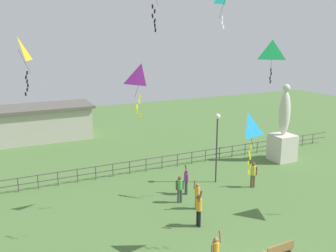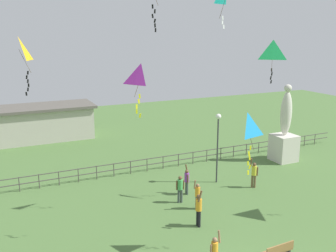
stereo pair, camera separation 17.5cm
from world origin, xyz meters
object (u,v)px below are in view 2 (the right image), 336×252
object	(u,v)px
kite_0	(247,128)
kite_6	(19,52)
person_2	(254,173)
kite_5	(141,77)
person_4	(199,208)
lamppost	(218,133)
park_bench	(278,251)
person_0	(214,252)
person_7	(197,194)
kite_1	(273,51)
person_3	(187,180)
person_1	(180,187)
statue_monument	(284,137)

from	to	relation	value
kite_0	kite_6	size ratio (longest dim) A/B	0.90
person_2	kite_6	bearing A→B (deg)	166.83
kite_5	person_4	bearing A→B (deg)	-5.68
lamppost	park_bench	bearing A→B (deg)	-105.23
park_bench	person_4	xyz separation A→B (m)	(-1.62, 4.14, 0.57)
kite_0	kite_6	bearing A→B (deg)	133.93
person_0	person_7	distance (m)	5.82
kite_0	kite_1	distance (m)	6.94
person_0	kite_6	bearing A→B (deg)	122.54
lamppost	person_4	bearing A→B (deg)	-130.55
park_bench	person_2	bearing A→B (deg)	60.08
lamppost	person_3	size ratio (longest dim) A/B	2.50
person_1	kite_1	distance (m)	9.32
park_bench	person_0	distance (m)	2.99
person_4	kite_5	world-z (taller)	kite_5
person_7	kite_0	xyz separation A→B (m)	(-0.09, -4.33, 4.83)
park_bench	kite_5	distance (m)	9.66
person_1	kite_6	distance (m)	11.47
person_3	person_7	bearing A→B (deg)	-101.23
person_1	statue_monument	bearing A→B (deg)	17.73
lamppost	kite_1	world-z (taller)	kite_1
statue_monument	person_1	distance (m)	11.24
kite_5	kite_6	size ratio (longest dim) A/B	0.78
person_7	kite_0	distance (m)	6.49
person_0	kite_5	world-z (taller)	kite_5
park_bench	kite_6	world-z (taller)	kite_6
person_2	person_4	bearing A→B (deg)	-152.68
kite_0	person_1	bearing A→B (deg)	94.27
person_1	kite_0	xyz separation A→B (m)	(0.41, -5.49, 4.78)
park_bench	person_0	world-z (taller)	person_0
kite_5	person_0	bearing A→B (deg)	-67.61
park_bench	person_7	distance (m)	5.96
park_bench	kite_1	distance (m)	10.75
kite_1	kite_6	distance (m)	13.64
person_1	person_4	xyz separation A→B (m)	(-0.42, -2.92, 0.09)
person_4	kite_5	xyz separation A→B (m)	(-2.89, 0.29, 6.74)
person_2	person_7	distance (m)	4.91
kite_0	kite_1	bearing A→B (deg)	42.06
park_bench	statue_monument	bearing A→B (deg)	47.89
person_3	kite_1	distance (m)	9.04
park_bench	person_1	distance (m)	7.18
person_2	kite_5	world-z (taller)	kite_5
person_4	person_7	distance (m)	2.00
statue_monument	person_7	world-z (taller)	statue_monument
kite_0	statue_monument	bearing A→B (deg)	40.94
lamppost	kite_1	distance (m)	6.29
person_2	kite_5	distance (m)	11.26
statue_monument	person_2	xyz separation A→B (m)	(-5.39, -3.39, -0.89)
person_2	kite_6	size ratio (longest dim) A/B	0.65
statue_monument	kite_6	world-z (taller)	kite_6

